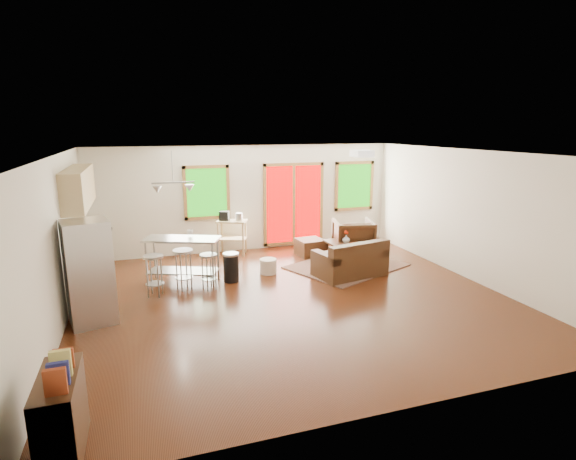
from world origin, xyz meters
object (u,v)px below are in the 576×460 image
object	(u,v)px
loveseat	(351,262)
refrigerator	(90,272)
armchair	(353,235)
ottoman	(310,247)
island	(182,252)
rug	(347,266)
kitchen_cart	(231,225)
coffee_table	(348,243)

from	to	relation	value
loveseat	refrigerator	xyz separation A→B (m)	(-4.88, -0.76, 0.52)
armchair	ottoman	distance (m)	1.09
loveseat	island	distance (m)	3.42
rug	refrigerator	xyz separation A→B (m)	(-5.08, -1.36, 0.81)
ottoman	island	distance (m)	3.29
ottoman	rug	bearing A→B (deg)	-68.20
armchair	ottoman	bearing A→B (deg)	1.81
armchair	kitchen_cart	bearing A→B (deg)	-3.58
island	refrigerator	bearing A→B (deg)	-137.00
rug	ottoman	size ratio (longest dim) A/B	3.92
armchair	kitchen_cart	world-z (taller)	kitchen_cart
coffee_table	island	distance (m)	3.92
coffee_table	ottoman	distance (m)	0.92
loveseat	coffee_table	world-z (taller)	loveseat
armchair	island	distance (m)	4.21
armchair	rug	bearing A→B (deg)	70.51
armchair	refrigerator	world-z (taller)	refrigerator
rug	island	distance (m)	3.59
coffee_table	kitchen_cart	size ratio (longest dim) A/B	0.99
rug	island	bearing A→B (deg)	178.79
loveseat	ottoman	bearing A→B (deg)	86.14
island	rug	bearing A→B (deg)	-1.21
armchair	island	xyz separation A→B (m)	(-4.13, -0.82, 0.16)
armchair	kitchen_cart	distance (m)	2.97
kitchen_cart	coffee_table	bearing A→B (deg)	-23.83
island	kitchen_cart	bearing A→B (deg)	52.51
kitchen_cart	rug	bearing A→B (deg)	-38.63
coffee_table	armchair	bearing A→B (deg)	42.95
loveseat	ottoman	distance (m)	1.74
coffee_table	kitchen_cart	distance (m)	2.82
loveseat	armchair	world-z (taller)	armchair
ottoman	refrigerator	size ratio (longest dim) A/B	0.36
rug	island	xyz separation A→B (m)	(-3.54, 0.07, 0.62)
armchair	island	size ratio (longest dim) A/B	0.60
armchair	refrigerator	bearing A→B (deg)	35.60
loveseat	coffee_table	bearing A→B (deg)	55.21
coffee_table	ottoman	world-z (taller)	coffee_table
ottoman	island	bearing A→B (deg)	-161.40
kitchen_cart	loveseat	bearing A→B (deg)	-49.64
kitchen_cart	ottoman	bearing A→B (deg)	-20.48
coffee_table	armchair	size ratio (longest dim) A/B	1.13
rug	coffee_table	size ratio (longest dim) A/B	2.20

